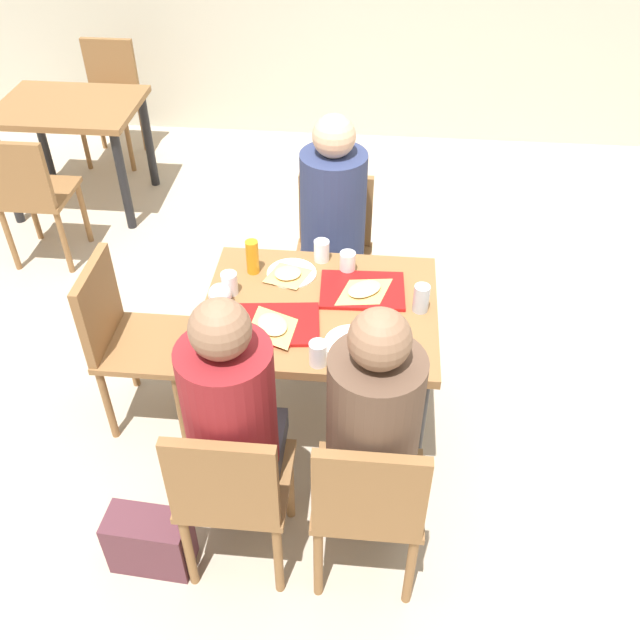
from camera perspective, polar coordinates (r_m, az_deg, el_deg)
The scene contains 27 objects.
ground_plane at distance 3.45m, azimuth 0.00°, elevation -8.41°, with size 10.00×10.00×0.02m, color #B7A893.
main_table at distance 3.01m, azimuth 0.00°, elevation -0.50°, with size 0.98×0.80×0.72m.
chair_near_left at distance 2.59m, azimuth -7.21°, elevation -13.41°, with size 0.40×0.40×0.86m.
chair_near_right at distance 2.55m, azimuth 3.96°, elevation -14.31°, with size 0.40×0.40×0.86m.
chair_far_side at distance 3.69m, azimuth 1.14°, elevation 6.08°, with size 0.40×0.40×0.86m.
chair_left_end at distance 3.26m, azimuth -15.47°, elevation -1.05°, with size 0.40×0.40×0.86m.
person_in_red at distance 2.49m, azimuth -7.07°, elevation -7.46°, with size 0.32×0.42×1.27m.
person_in_brown_jacket at distance 2.45m, azimuth 4.35°, elevation -8.29°, with size 0.32×0.42×1.27m.
person_far_side at distance 3.44m, azimuth 1.01°, elevation 8.16°, with size 0.32×0.42×1.27m.
tray_red_near at distance 2.84m, azimuth -3.70°, elevation -0.36°, with size 0.36×0.26×0.02m, color #B21414.
tray_red_far at distance 3.02m, azimuth 3.46°, elevation 2.43°, with size 0.36×0.26×0.02m, color #B21414.
paper_plate_center at distance 3.12m, azimuth -2.32°, elevation 3.83°, with size 0.22×0.22×0.01m, color white.
paper_plate_near_edge at distance 2.76m, azimuth 2.61°, elevation -1.90°, with size 0.22×0.22×0.01m, color white.
pizza_slice_a at distance 2.81m, azimuth -3.88°, elevation -0.45°, with size 0.25×0.27×0.02m.
pizza_slice_b at distance 2.99m, azimuth 3.62°, elevation 2.43°, with size 0.27×0.26×0.02m.
pizza_slice_c at distance 3.09m, azimuth -2.63°, elevation 3.74°, with size 0.22×0.22×0.02m.
plastic_cup_a at distance 3.18m, azimuth 0.13°, elevation 5.65°, with size 0.07×0.07×0.10m, color white.
plastic_cup_b at distance 2.65m, azimuth -0.16°, elevation -2.73°, with size 0.07×0.07×0.10m, color white.
plastic_cup_c at distance 3.01m, azimuth -7.36°, elevation 2.97°, with size 0.07×0.07×0.10m, color white.
plastic_cup_d at distance 3.11m, azimuth 2.25°, elevation 4.69°, with size 0.07×0.07×0.10m, color white.
soda_can at distance 2.91m, azimuth 8.22°, elevation 1.76°, with size 0.07×0.07×0.12m, color #B7BCC6.
condiment_bottle at distance 3.10m, azimuth -5.51°, elevation 5.12°, with size 0.06×0.06×0.16m, color orange.
foil_bundle at distance 2.95m, azimuth -8.12°, elevation 2.05°, with size 0.10×0.10×0.10m, color silver.
handbag at distance 2.96m, azimuth -13.63°, elevation -17.05°, with size 0.32×0.16×0.28m, color #592D38.
background_table at distance 5.04m, azimuth -19.52°, elevation 14.95°, with size 0.90×0.70×0.72m.
background_chair_near at distance 4.50m, azimuth -22.48°, elevation 9.63°, with size 0.40×0.40×0.86m.
background_chair_far at distance 5.70m, azimuth -16.65°, elevation 17.34°, with size 0.40×0.40×0.86m.
Camera 1 is at (0.21, -2.26, 2.58)m, focal length 39.42 mm.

